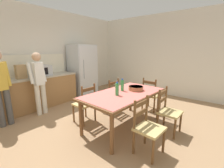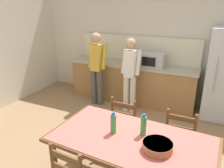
# 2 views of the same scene
# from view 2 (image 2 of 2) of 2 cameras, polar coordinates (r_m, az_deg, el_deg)

# --- Properties ---
(ground_plane) EXTENTS (8.32, 8.32, 0.00)m
(ground_plane) POSITION_cam_2_polar(r_m,az_deg,el_deg) (3.39, 3.22, -20.64)
(ground_plane) COLOR #9E7A56
(wall_back) EXTENTS (6.52, 0.12, 2.90)m
(wall_back) POSITION_cam_2_polar(r_m,az_deg,el_deg) (5.19, 14.76, 11.11)
(wall_back) COLOR silver
(wall_back) RESTS_ON ground
(kitchen_counter) EXTENTS (2.95, 0.66, 0.91)m
(kitchen_counter) POSITION_cam_2_polar(r_m,az_deg,el_deg) (5.21, 5.18, 0.44)
(kitchen_counter) COLOR #9E7042
(kitchen_counter) RESTS_ON ground
(counter_splashback) EXTENTS (2.91, 0.03, 0.60)m
(counter_splashback) POSITION_cam_2_polar(r_m,az_deg,el_deg) (5.29, 6.62, 9.16)
(counter_splashback) COLOR #EFE8CB
(counter_splashback) RESTS_ON kitchen_counter
(microwave) EXTENTS (0.50, 0.39, 0.30)m
(microwave) POSITION_cam_2_polar(r_m,az_deg,el_deg) (4.88, 10.69, 6.20)
(microwave) COLOR #B2B7BC
(microwave) RESTS_ON kitchen_counter
(paper_bag) EXTENTS (0.24, 0.16, 0.36)m
(paper_bag) POSITION_cam_2_polar(r_m,az_deg,el_deg) (5.02, 4.72, 7.22)
(paper_bag) COLOR tan
(paper_bag) RESTS_ON kitchen_counter
(dining_table) EXTENTS (1.92, 1.10, 0.77)m
(dining_table) POSITION_cam_2_polar(r_m,az_deg,el_deg) (2.63, 5.03, -15.26)
(dining_table) COLOR brown
(dining_table) RESTS_ON ground
(bottle_near_centre) EXTENTS (0.07, 0.07, 0.27)m
(bottle_near_centre) POSITION_cam_2_polar(r_m,az_deg,el_deg) (2.60, 0.35, -10.27)
(bottle_near_centre) COLOR green
(bottle_near_centre) RESTS_ON dining_table
(bottle_off_centre) EXTENTS (0.07, 0.07, 0.27)m
(bottle_off_centre) POSITION_cam_2_polar(r_m,az_deg,el_deg) (2.59, 8.21, -10.66)
(bottle_off_centre) COLOR green
(bottle_off_centre) RESTS_ON dining_table
(serving_bowl) EXTENTS (0.32, 0.32, 0.09)m
(serving_bowl) POSITION_cam_2_polar(r_m,az_deg,el_deg) (2.41, 11.81, -15.55)
(serving_bowl) COLOR #9E6642
(serving_bowl) RESTS_ON dining_table
(chair_side_far_right) EXTENTS (0.43, 0.41, 0.91)m
(chair_side_far_right) POSITION_cam_2_polar(r_m,az_deg,el_deg) (3.32, 17.39, -13.14)
(chair_side_far_right) COLOR brown
(chair_side_far_right) RESTS_ON ground
(chair_side_far_left) EXTENTS (0.43, 0.41, 0.91)m
(chair_side_far_left) POSITION_cam_2_polar(r_m,az_deg,el_deg) (3.52, 3.70, -10.12)
(chair_side_far_left) COLOR brown
(chair_side_far_left) RESTS_ON ground
(person_at_sink) EXTENTS (0.41, 0.29, 1.65)m
(person_at_sink) POSITION_cam_2_polar(r_m,az_deg,el_deg) (4.87, -4.04, 4.83)
(person_at_sink) COLOR #4C4C4C
(person_at_sink) RESTS_ON ground
(person_at_counter) EXTENTS (0.40, 0.27, 1.59)m
(person_at_counter) POSITION_cam_2_polar(r_m,az_deg,el_deg) (4.54, 4.76, 3.21)
(person_at_counter) COLOR silver
(person_at_counter) RESTS_ON ground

